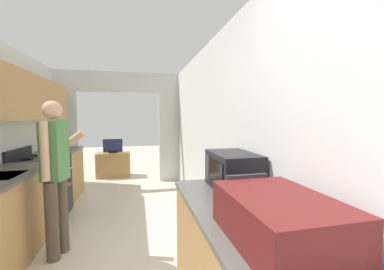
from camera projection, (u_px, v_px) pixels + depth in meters
wall_right at (231, 141)px, 2.52m from camera, size 0.06×7.41×2.50m
wall_far_with_doorway at (120, 120)px, 5.24m from camera, size 3.04×0.06×2.50m
counter_left at (18, 205)px, 2.80m from camera, size 0.62×3.83×0.92m
range_oven at (43, 187)px, 3.50m from camera, size 0.66×0.77×1.06m
person at (55, 174)px, 2.50m from camera, size 0.54×0.44×1.68m
suitcase at (278, 218)px, 1.12m from camera, size 0.44×0.66×0.24m
microwave at (233, 171)px, 1.93m from camera, size 0.33×0.52×0.30m
tv_cabinet at (114, 164)px, 5.96m from camera, size 0.81×0.42×0.61m
television at (113, 146)px, 5.88m from camera, size 0.46×0.16×0.34m
knife at (51, 151)px, 4.01m from camera, size 0.12×0.31×0.02m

